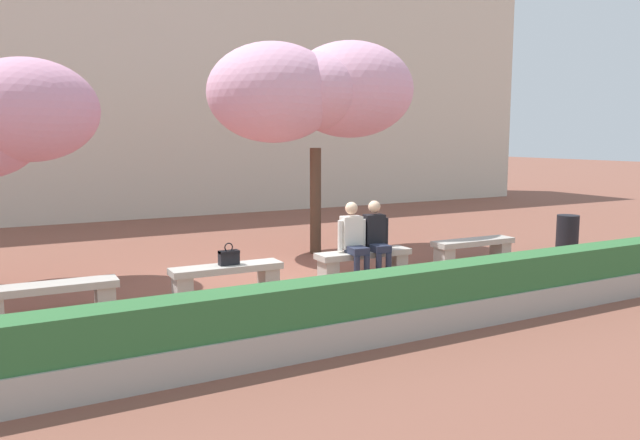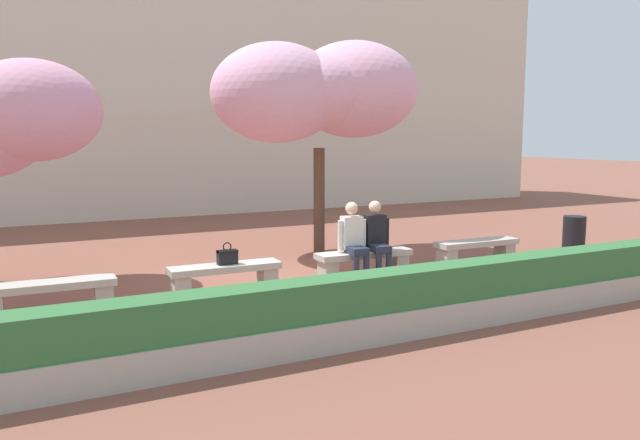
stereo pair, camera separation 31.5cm
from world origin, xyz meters
name	(u,v)px [view 2 (the right image)]	position (x,y,z in m)	size (l,w,h in m)	color
ground_plane	(299,285)	(0.00, 0.00, 0.00)	(100.00, 100.00, 0.00)	brown
building_facade	(145,84)	(0.00, 11.33, 3.98)	(28.00, 4.00, 7.97)	beige
stone_bench_west_end	(50,292)	(-3.67, 0.00, 0.30)	(1.71, 0.46, 0.45)	#ADA89E
stone_bench_near_west	(225,274)	(-1.22, 0.00, 0.30)	(1.71, 0.46, 0.45)	#ADA89E
stone_bench_center	(364,260)	(1.22, 0.00, 0.30)	(1.71, 0.46, 0.45)	#ADA89E
stone_bench_near_east	(477,248)	(3.67, 0.00, 0.30)	(1.71, 0.46, 0.45)	#ADA89E
person_seated_left	(354,238)	(0.99, -0.05, 0.70)	(0.51, 0.71, 1.29)	black
person_seated_right	(377,236)	(1.44, -0.05, 0.70)	(0.50, 0.72, 1.29)	black
handbag	(227,256)	(-1.19, -0.01, 0.58)	(0.30, 0.15, 0.34)	black
cherry_tree_main	(317,92)	(1.56, 2.42, 3.26)	(4.24, 2.74, 4.29)	#513828
planter_hedge_foreground	(400,304)	(0.00, -2.87, 0.39)	(12.29, 0.50, 0.80)	#ADA89E
trash_bin	(574,235)	(6.06, -0.16, 0.39)	(0.44, 0.44, 0.78)	black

